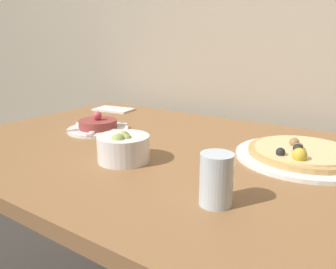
# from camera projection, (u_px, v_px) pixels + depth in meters

# --- Properties ---
(dining_table) EXTENTS (1.38, 0.89, 0.77)m
(dining_table) POSITION_uv_depth(u_px,v_px,m) (174.00, 180.00, 0.95)
(dining_table) COLOR olive
(dining_table) RESTS_ON ground_plane
(pizza_plate) EXTENTS (0.34, 0.34, 0.05)m
(pizza_plate) POSITION_uv_depth(u_px,v_px,m) (303.00, 154.00, 0.84)
(pizza_plate) COLOR white
(pizza_plate) RESTS_ON dining_table
(tartare_plate) EXTENTS (0.21, 0.20, 0.07)m
(tartare_plate) POSITION_uv_depth(u_px,v_px,m) (98.00, 126.00, 1.11)
(tartare_plate) COLOR white
(tartare_plate) RESTS_ON dining_table
(small_bowl) EXTENTS (0.13, 0.13, 0.08)m
(small_bowl) POSITION_uv_depth(u_px,v_px,m) (124.00, 148.00, 0.82)
(small_bowl) COLOR white
(small_bowl) RESTS_ON dining_table
(drinking_glass) EXTENTS (0.06, 0.06, 0.10)m
(drinking_glass) POSITION_uv_depth(u_px,v_px,m) (216.00, 179.00, 0.60)
(drinking_glass) COLOR silver
(drinking_glass) RESTS_ON dining_table
(napkin) EXTENTS (0.18, 0.13, 0.01)m
(napkin) POSITION_uv_depth(u_px,v_px,m) (114.00, 109.00, 1.45)
(napkin) COLOR white
(napkin) RESTS_ON dining_table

